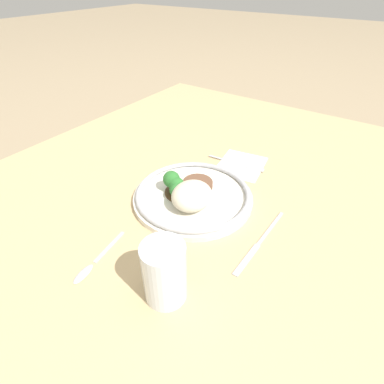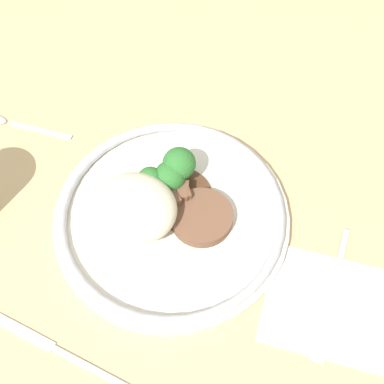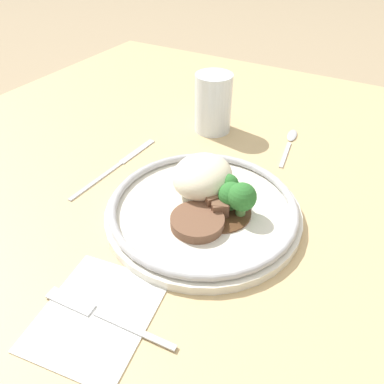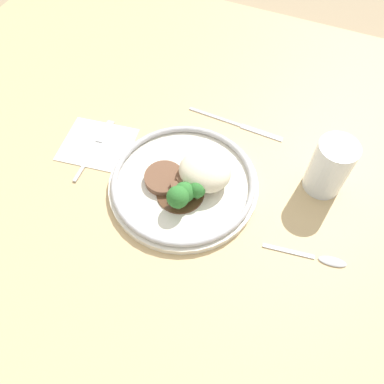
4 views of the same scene
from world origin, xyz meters
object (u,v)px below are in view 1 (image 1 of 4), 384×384
juice_glass (165,275)px  spoon (90,267)px  plate (192,194)px  fork (241,164)px  knife (259,243)px

juice_glass → spoon: bearing=-76.8°
plate → fork: (-0.22, 0.02, -0.02)m
juice_glass → fork: (-0.45, -0.09, -0.05)m
fork → knife: 0.31m
plate → spoon: plate is taller
juice_glass → fork: juice_glass is taller
knife → spoon: size_ratio=1.50×
plate → knife: (0.04, 0.19, -0.02)m
fork → knife: bearing=-60.8°
juice_glass → spoon: 0.17m
juice_glass → knife: size_ratio=0.53×
juice_glass → knife: (-0.20, 0.08, -0.05)m
plate → spoon: 0.28m
fork → spoon: (0.49, -0.07, -0.00)m
fork → spoon: same height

